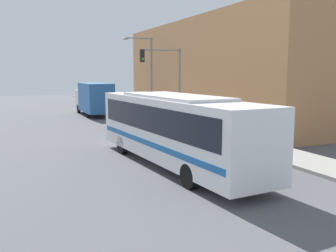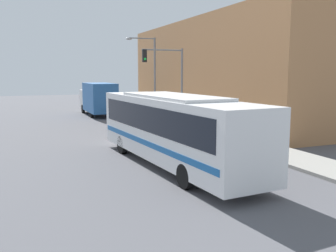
% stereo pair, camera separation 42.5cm
% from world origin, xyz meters
% --- Properties ---
extents(ground_plane, '(120.00, 120.00, 0.00)m').
position_xyz_m(ground_plane, '(0.00, 0.00, 0.00)').
color(ground_plane, '#515156').
extents(sidewalk, '(2.62, 70.00, 0.16)m').
position_xyz_m(sidewalk, '(5.81, 20.00, 0.08)').
color(sidewalk, gray).
rests_on(sidewalk, ground_plane).
extents(building_facade, '(6.00, 26.30, 8.72)m').
position_xyz_m(building_facade, '(10.12, 14.15, 4.36)').
color(building_facade, '#B27A4C').
rests_on(building_facade, ground_plane).
extents(city_bus, '(3.38, 11.74, 3.24)m').
position_xyz_m(city_bus, '(-0.15, -0.13, 1.86)').
color(city_bus, white).
rests_on(city_bus, ground_plane).
extents(delivery_truck, '(2.37, 7.83, 3.23)m').
position_xyz_m(delivery_truck, '(1.11, 21.90, 1.74)').
color(delivery_truck, '#265999').
rests_on(delivery_truck, ground_plane).
extents(fire_hydrant, '(0.25, 0.34, 0.71)m').
position_xyz_m(fire_hydrant, '(5.10, 4.97, 0.51)').
color(fire_hydrant, gold).
rests_on(fire_hydrant, sidewalk).
extents(traffic_light_pole, '(3.28, 0.35, 5.88)m').
position_xyz_m(traffic_light_pole, '(4.19, 10.72, 4.15)').
color(traffic_light_pole, slate).
rests_on(traffic_light_pole, sidewalk).
extents(parking_meter, '(0.14, 0.14, 1.17)m').
position_xyz_m(parking_meter, '(5.10, 8.25, 0.96)').
color(parking_meter, slate).
rests_on(parking_meter, sidewalk).
extents(street_lamp, '(2.79, 0.28, 7.20)m').
position_xyz_m(street_lamp, '(4.97, 16.86, 4.46)').
color(street_lamp, slate).
rests_on(street_lamp, sidewalk).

